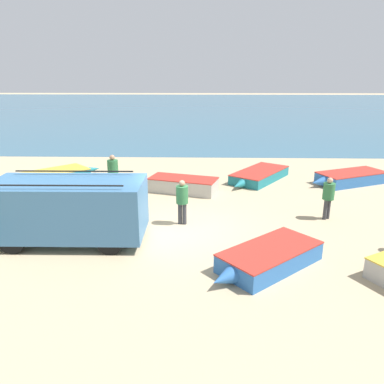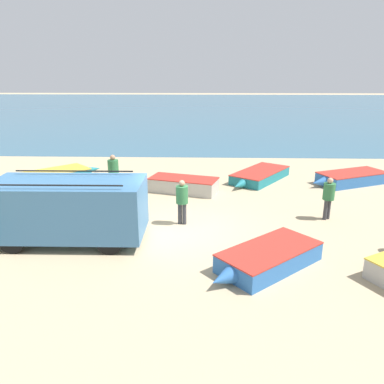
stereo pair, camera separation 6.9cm
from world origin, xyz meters
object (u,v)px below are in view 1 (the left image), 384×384
at_px(fishing_rowboat_4, 268,258).
at_px(fisherman_2, 113,171).
at_px(fishing_rowboat_1, 180,184).
at_px(fishing_rowboat_2, 349,178).
at_px(fishing_rowboat_5, 45,178).
at_px(fishing_rowboat_6, 259,175).
at_px(parked_van, 68,208).
at_px(fisherman_1, 328,194).
at_px(fisherman_0, 182,198).

height_order(fishing_rowboat_4, fisherman_2, fisherman_2).
distance_m(fishing_rowboat_4, fisherman_2, 8.97).
bearing_deg(fishing_rowboat_1, fishing_rowboat_2, -153.07).
relative_size(fishing_rowboat_2, fishing_rowboat_5, 0.89).
xyz_separation_m(fishing_rowboat_2, fishing_rowboat_5, (-15.40, -0.34, -0.02)).
bearing_deg(fishing_rowboat_6, fishing_rowboat_1, -27.82).
xyz_separation_m(fishing_rowboat_1, fishing_rowboat_4, (2.90, -7.17, -0.05)).
xyz_separation_m(parked_van, fisherman_2, (0.30, 5.07, -0.04)).
xyz_separation_m(fishing_rowboat_5, fisherman_1, (12.70, -4.60, 0.70)).
relative_size(parked_van, fisherman_2, 2.72).
distance_m(fishing_rowboat_6, fisherman_0, 7.11).
distance_m(fishing_rowboat_5, fisherman_2, 4.36).
bearing_deg(fishing_rowboat_6, fisherman_1, 53.25).
relative_size(fishing_rowboat_4, fishing_rowboat_5, 0.73).
bearing_deg(fisherman_0, fishing_rowboat_6, -22.03).
bearing_deg(fishing_rowboat_6, fishing_rowboat_5, -50.86).
relative_size(fishing_rowboat_1, fisherman_2, 2.13).
xyz_separation_m(fishing_rowboat_4, fisherman_1, (2.86, 3.81, 0.69)).
distance_m(fishing_rowboat_2, fishing_rowboat_4, 10.36).
xyz_separation_m(fishing_rowboat_6, fisherman_0, (-3.66, -6.05, 0.74)).
relative_size(fishing_rowboat_4, fisherman_2, 1.90).
bearing_deg(fisherman_1, fishing_rowboat_2, 118.98).
height_order(fishing_rowboat_4, fisherman_1, fisherman_1).
bearing_deg(fisherman_2, fishing_rowboat_6, 61.72).
bearing_deg(fishing_rowboat_4, fishing_rowboat_2, -163.12).
xyz_separation_m(parked_van, fishing_rowboat_5, (-3.63, 6.79, -0.86)).
height_order(fisherman_0, fisherman_1, fisherman_0).
bearing_deg(fisherman_0, fishing_rowboat_1, 13.54).
height_order(fishing_rowboat_2, fisherman_1, fisherman_1).
relative_size(fishing_rowboat_5, fisherman_1, 2.90).
relative_size(parked_van, fisherman_0, 2.99).
bearing_deg(fisherman_0, fishing_rowboat_5, 63.29).
bearing_deg(fishing_rowboat_4, fishing_rowboat_6, -137.32).
bearing_deg(fishing_rowboat_5, fishing_rowboat_1, -54.50).
bearing_deg(fisherman_1, fishing_rowboat_4, -69.25).
xyz_separation_m(fishing_rowboat_4, fishing_rowboat_5, (-9.84, 8.41, -0.01)).
height_order(fishing_rowboat_4, fishing_rowboat_6, fishing_rowboat_4).
height_order(parked_van, fisherman_2, parked_van).
bearing_deg(fishing_rowboat_1, fishing_rowboat_5, 6.26).
bearing_deg(parked_van, fishing_rowboat_4, 164.74).
bearing_deg(fisherman_2, parked_van, -51.49).
bearing_deg(fishing_rowboat_2, fishing_rowboat_6, -29.83).
bearing_deg(fishing_rowboat_5, fishing_rowboat_2, -43.13).
height_order(parked_van, fishing_rowboat_2, parked_van).
bearing_deg(fishing_rowboat_6, fishing_rowboat_4, 28.31).
height_order(parked_van, fisherman_1, parked_van).
relative_size(parked_van, fishing_rowboat_1, 1.28).
bearing_deg(fisherman_0, fisherman_1, -74.12).
distance_m(parked_van, fisherman_2, 5.08).
relative_size(fishing_rowboat_4, fishing_rowboat_6, 0.82).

